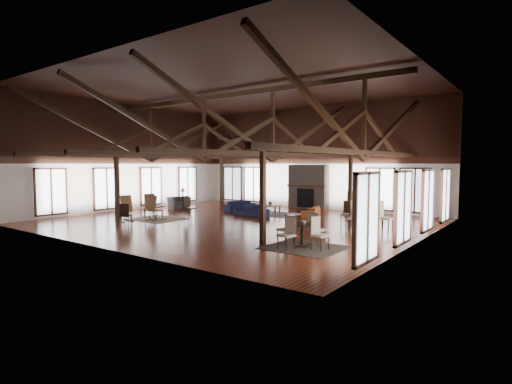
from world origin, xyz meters
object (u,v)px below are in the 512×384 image
Objects in this scene: coffee_table at (269,206)px; cafe_table_near at (302,231)px; sofa_navy_front at (251,210)px; sofa_navy_left at (241,206)px; armchair at (179,203)px; tv_console at (355,207)px; cafe_table_far at (366,215)px; sofa_orange at (311,212)px.

cafe_table_near is at bearing -29.55° from coffee_table.
sofa_navy_front is 2.30m from sofa_navy_left.
armchair is at bearing 134.82° from sofa_navy_left.
tv_console reaches higher than sofa_navy_front.
cafe_table_far is 5.83m from tv_console.
cafe_table_far is (3.68, -2.09, 0.32)m from sofa_orange.
cafe_table_far is at bearing 3.12° from coffee_table.
sofa_navy_front is 1.33× the size of coffee_table.
cafe_table_far is (0.35, 4.56, 0.07)m from cafe_table_near.
armchair is 0.92× the size of tv_console.
coffee_table is at bearing 86.46° from sofa_navy_front.
sofa_navy_front reaches higher than sofa_navy_left.
sofa_navy_left is 0.85× the size of cafe_table_far.
sofa_navy_left is 0.96× the size of cafe_table_near.
armchair is at bearing -150.64° from tv_console.
sofa_navy_front is 0.88× the size of cafe_table_far.
sofa_navy_front is 5.95m from tv_console.
cafe_table_near is at bearing 9.32° from sofa_orange.
sofa_navy_front is at bearing -71.69° from armchair.
cafe_table_far reaches higher than coffee_table.
sofa_navy_front is at bearing -109.56° from sofa_navy_left.
sofa_navy_front is at bearing -85.22° from coffee_table.
cafe_table_far is (6.22, -0.45, 0.29)m from sofa_navy_front.
armchair is 12.05m from cafe_table_near.
cafe_table_near is 1.64× the size of tv_console.
cafe_table_near is (11.04, -4.82, 0.14)m from armchair.
cafe_table_near reaches higher than sofa_navy_left.
cafe_table_far is 1.84× the size of tv_console.
sofa_orange is 1.40× the size of tv_console.
coffee_table reaches higher than sofa_orange.
cafe_table_far is at bearing 85.62° from cafe_table_near.
sofa_navy_front is 1.03× the size of sofa_navy_left.
cafe_table_near is at bearing -30.57° from sofa_navy_front.
sofa_navy_front is 1.20m from coffee_table.
coffee_table is at bearing -59.93° from armchair.
sofa_navy_left is at bearing -148.50° from tv_console.
cafe_table_near is 10.02m from tv_console.
sofa_navy_left is 8.24m from cafe_table_far.
armchair reaches higher than sofa_navy_left.
cafe_table_far reaches higher than tv_console.
coffee_table is 5.61m from armchair.
sofa_navy_left is 1.29× the size of coffee_table.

